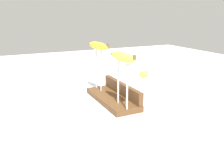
{
  "coord_description": "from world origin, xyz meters",
  "views": [
    {
      "loc": [
        0.92,
        -0.44,
        0.38
      ],
      "look_at": [
        0.0,
        0.0,
        0.12
      ],
      "focal_mm": 38.82,
      "sensor_mm": 36.0,
      "label": 1
    }
  ],
  "objects_px": {
    "banana_raised_left": "(98,46)",
    "fork_fallen_far": "(144,88)",
    "banana_raised_right": "(123,57)",
    "banana_chunk_near": "(144,74)",
    "fork_stand_left": "(98,66)",
    "fork_stand_right": "(123,80)",
    "fork_fallen_near": "(58,89)"
  },
  "relations": [
    {
      "from": "banana_raised_left",
      "to": "fork_fallen_far",
      "type": "relative_size",
      "value": 1.14
    },
    {
      "from": "banana_raised_right",
      "to": "banana_raised_left",
      "type": "bearing_deg",
      "value": -180.0
    },
    {
      "from": "fork_stand_right",
      "to": "banana_chunk_near",
      "type": "bearing_deg",
      "value": 138.34
    },
    {
      "from": "fork_stand_left",
      "to": "banana_raised_right",
      "type": "relative_size",
      "value": 1.19
    },
    {
      "from": "banana_raised_right",
      "to": "fork_fallen_near",
      "type": "bearing_deg",
      "value": -156.98
    },
    {
      "from": "fork_stand_left",
      "to": "banana_raised_right",
      "type": "height_order",
      "value": "banana_raised_right"
    },
    {
      "from": "fork_fallen_near",
      "to": "fork_stand_left",
      "type": "bearing_deg",
      "value": 48.71
    },
    {
      "from": "fork_stand_left",
      "to": "fork_fallen_near",
      "type": "xyz_separation_m",
      "value": [
        -0.15,
        -0.17,
        -0.14
      ]
    },
    {
      "from": "banana_raised_left",
      "to": "fork_fallen_near",
      "type": "xyz_separation_m",
      "value": [
        -0.15,
        -0.17,
        -0.23
      ]
    },
    {
      "from": "fork_fallen_far",
      "to": "banana_chunk_near",
      "type": "distance_m",
      "value": 0.24
    },
    {
      "from": "fork_fallen_far",
      "to": "banana_chunk_near",
      "type": "relative_size",
      "value": 2.66
    },
    {
      "from": "fork_stand_left",
      "to": "fork_fallen_far",
      "type": "distance_m",
      "value": 0.28
    },
    {
      "from": "fork_fallen_far",
      "to": "fork_stand_right",
      "type": "bearing_deg",
      "value": -48.18
    },
    {
      "from": "fork_stand_left",
      "to": "fork_fallen_far",
      "type": "bearing_deg",
      "value": 84.34
    },
    {
      "from": "fork_stand_left",
      "to": "fork_stand_right",
      "type": "relative_size",
      "value": 1.08
    },
    {
      "from": "fork_stand_left",
      "to": "fork_stand_right",
      "type": "distance_m",
      "value": 0.25
    },
    {
      "from": "banana_raised_right",
      "to": "banana_chunk_near",
      "type": "xyz_separation_m",
      "value": [
        -0.42,
        0.38,
        -0.2
      ]
    },
    {
      "from": "fork_stand_right",
      "to": "fork_fallen_near",
      "type": "xyz_separation_m",
      "value": [
        -0.39,
        -0.17,
        -0.13
      ]
    },
    {
      "from": "banana_raised_right",
      "to": "fork_fallen_near",
      "type": "height_order",
      "value": "banana_raised_right"
    },
    {
      "from": "fork_stand_right",
      "to": "fork_fallen_far",
      "type": "bearing_deg",
      "value": 131.82
    },
    {
      "from": "fork_fallen_near",
      "to": "fork_fallen_far",
      "type": "bearing_deg",
      "value": 67.58
    },
    {
      "from": "fork_fallen_near",
      "to": "banana_chunk_near",
      "type": "relative_size",
      "value": 2.55
    },
    {
      "from": "fork_stand_right",
      "to": "banana_chunk_near",
      "type": "height_order",
      "value": "fork_stand_right"
    },
    {
      "from": "banana_raised_right",
      "to": "fork_fallen_far",
      "type": "xyz_separation_m",
      "value": [
        -0.22,
        0.25,
        -0.22
      ]
    },
    {
      "from": "fork_stand_left",
      "to": "fork_fallen_far",
      "type": "height_order",
      "value": "fork_stand_left"
    },
    {
      "from": "banana_raised_left",
      "to": "fork_fallen_near",
      "type": "bearing_deg",
      "value": -131.27
    },
    {
      "from": "fork_stand_left",
      "to": "banana_chunk_near",
      "type": "xyz_separation_m",
      "value": [
        -0.18,
        0.38,
        -0.12
      ]
    },
    {
      "from": "fork_stand_right",
      "to": "fork_fallen_near",
      "type": "distance_m",
      "value": 0.45
    },
    {
      "from": "banana_raised_left",
      "to": "fork_fallen_far",
      "type": "xyz_separation_m",
      "value": [
        0.02,
        0.25,
        -0.23
      ]
    },
    {
      "from": "fork_stand_left",
      "to": "banana_chunk_near",
      "type": "relative_size",
      "value": 3.37
    },
    {
      "from": "banana_chunk_near",
      "to": "fork_fallen_far",
      "type": "bearing_deg",
      "value": -32.5
    },
    {
      "from": "banana_raised_right",
      "to": "fork_fallen_near",
      "type": "distance_m",
      "value": 0.48
    }
  ]
}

